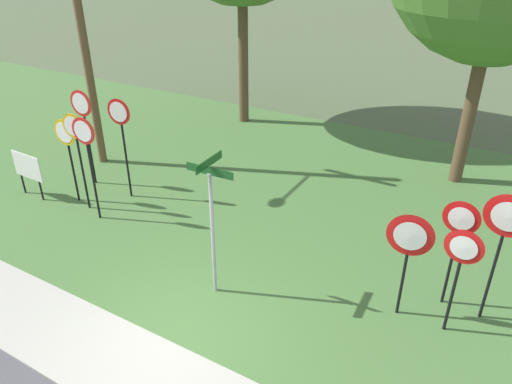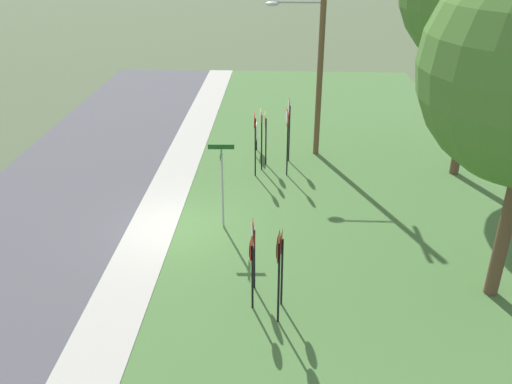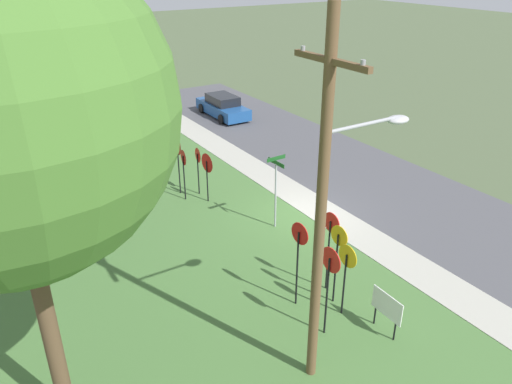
{
  "view_description": "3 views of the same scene",
  "coord_description": "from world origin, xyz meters",
  "px_view_note": "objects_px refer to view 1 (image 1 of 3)",
  "views": [
    {
      "loc": [
        4.3,
        -4.55,
        6.31
      ],
      "look_at": [
        -0.01,
        2.89,
        1.7
      ],
      "focal_mm": 33.51,
      "sensor_mm": 36.0,
      "label": 1
    },
    {
      "loc": [
        15.1,
        3.35,
        8.87
      ],
      "look_at": [
        0.44,
        2.67,
        1.64
      ],
      "focal_mm": 37.35,
      "sensor_mm": 36.0,
      "label": 2
    },
    {
      "loc": [
        -13.97,
        11.09,
        9.52
      ],
      "look_at": [
        -0.47,
        2.61,
        1.89
      ],
      "focal_mm": 34.8,
      "sensor_mm": 36.0,
      "label": 3
    }
  ],
  "objects_px": {
    "stop_sign_far_left": "(67,143)",
    "utility_pole": "(72,2)",
    "stop_sign_far_center": "(76,142)",
    "yield_sign_near_left": "(409,243)",
    "yield_sign_far_left": "(505,229)",
    "stop_sign_near_left": "(121,128)",
    "stop_sign_near_right": "(84,117)",
    "yield_sign_near_right": "(458,231)",
    "street_name_post": "(212,216)",
    "stop_sign_far_right": "(87,148)",
    "notice_board": "(28,169)",
    "yield_sign_far_right": "(461,259)"
  },
  "relations": [
    {
      "from": "stop_sign_near_left",
      "to": "stop_sign_far_right",
      "type": "distance_m",
      "value": 1.26
    },
    {
      "from": "stop_sign_near_left",
      "to": "yield_sign_far_left",
      "type": "relative_size",
      "value": 1.06
    },
    {
      "from": "stop_sign_near_right",
      "to": "yield_sign_near_right",
      "type": "bearing_deg",
      "value": -3.78
    },
    {
      "from": "utility_pole",
      "to": "yield_sign_far_left",
      "type": "bearing_deg",
      "value": -7.22
    },
    {
      "from": "stop_sign_far_left",
      "to": "utility_pole",
      "type": "bearing_deg",
      "value": 120.83
    },
    {
      "from": "stop_sign_near_right",
      "to": "yield_sign_near_right",
      "type": "height_order",
      "value": "stop_sign_near_right"
    },
    {
      "from": "yield_sign_near_left",
      "to": "yield_sign_far_right",
      "type": "distance_m",
      "value": 0.86
    },
    {
      "from": "stop_sign_far_right",
      "to": "yield_sign_far_left",
      "type": "distance_m",
      "value": 8.88
    },
    {
      "from": "utility_pole",
      "to": "stop_sign_far_center",
      "type": "bearing_deg",
      "value": -49.13
    },
    {
      "from": "yield_sign_near_right",
      "to": "yield_sign_near_left",
      "type": "bearing_deg",
      "value": -128.07
    },
    {
      "from": "notice_board",
      "to": "stop_sign_far_right",
      "type": "bearing_deg",
      "value": 3.15
    },
    {
      "from": "utility_pole",
      "to": "notice_board",
      "type": "height_order",
      "value": "utility_pole"
    },
    {
      "from": "stop_sign_near_right",
      "to": "street_name_post",
      "type": "distance_m",
      "value": 6.1
    },
    {
      "from": "stop_sign_near_right",
      "to": "stop_sign_far_left",
      "type": "distance_m",
      "value": 1.09
    },
    {
      "from": "yield_sign_near_left",
      "to": "notice_board",
      "type": "relative_size",
      "value": 1.72
    },
    {
      "from": "stop_sign_far_center",
      "to": "stop_sign_far_right",
      "type": "distance_m",
      "value": 0.66
    },
    {
      "from": "stop_sign_far_left",
      "to": "yield_sign_far_left",
      "type": "bearing_deg",
      "value": 1.18
    },
    {
      "from": "stop_sign_near_right",
      "to": "utility_pole",
      "type": "xyz_separation_m",
      "value": [
        -0.95,
        1.08,
        2.75
      ]
    },
    {
      "from": "stop_sign_far_right",
      "to": "yield_sign_far_right",
      "type": "xyz_separation_m",
      "value": [
        8.31,
        0.32,
        -0.35
      ]
    },
    {
      "from": "stop_sign_far_left",
      "to": "street_name_post",
      "type": "bearing_deg",
      "value": -15.15
    },
    {
      "from": "yield_sign_far_left",
      "to": "stop_sign_near_left",
      "type": "bearing_deg",
      "value": -176.4
    },
    {
      "from": "stop_sign_near_right",
      "to": "stop_sign_far_center",
      "type": "bearing_deg",
      "value": -51.73
    },
    {
      "from": "stop_sign_far_center",
      "to": "stop_sign_far_left",
      "type": "bearing_deg",
      "value": 159.5
    },
    {
      "from": "stop_sign_near_left",
      "to": "yield_sign_far_left",
      "type": "bearing_deg",
      "value": -7.75
    },
    {
      "from": "stop_sign_near_right",
      "to": "yield_sign_near_left",
      "type": "relative_size",
      "value": 1.27
    },
    {
      "from": "yield_sign_near_right",
      "to": "utility_pole",
      "type": "distance_m",
      "value": 11.17
    },
    {
      "from": "stop_sign_far_center",
      "to": "notice_board",
      "type": "distance_m",
      "value": 2.08
    },
    {
      "from": "stop_sign_far_right",
      "to": "yield_sign_near_right",
      "type": "relative_size",
      "value": 1.19
    },
    {
      "from": "notice_board",
      "to": "street_name_post",
      "type": "bearing_deg",
      "value": -5.05
    },
    {
      "from": "stop_sign_far_center",
      "to": "street_name_post",
      "type": "height_order",
      "value": "street_name_post"
    },
    {
      "from": "yield_sign_near_right",
      "to": "notice_board",
      "type": "bearing_deg",
      "value": -169.69
    },
    {
      "from": "yield_sign_near_left",
      "to": "yield_sign_far_left",
      "type": "height_order",
      "value": "yield_sign_far_left"
    },
    {
      "from": "stop_sign_near_left",
      "to": "street_name_post",
      "type": "height_order",
      "value": "street_name_post"
    },
    {
      "from": "street_name_post",
      "to": "utility_pole",
      "type": "height_order",
      "value": "utility_pole"
    },
    {
      "from": "stop_sign_far_left",
      "to": "utility_pole",
      "type": "relative_size",
      "value": 0.26
    },
    {
      "from": "stop_sign_far_left",
      "to": "yield_sign_far_right",
      "type": "height_order",
      "value": "stop_sign_far_left"
    },
    {
      "from": "yield_sign_far_right",
      "to": "notice_board",
      "type": "bearing_deg",
      "value": -173.49
    },
    {
      "from": "stop_sign_near_left",
      "to": "notice_board",
      "type": "xyz_separation_m",
      "value": [
        -2.3,
        -1.32,
        -1.14
      ]
    },
    {
      "from": "yield_sign_near_right",
      "to": "street_name_post",
      "type": "distance_m",
      "value": 4.44
    },
    {
      "from": "yield_sign_far_left",
      "to": "notice_board",
      "type": "height_order",
      "value": "yield_sign_far_left"
    },
    {
      "from": "stop_sign_near_right",
      "to": "notice_board",
      "type": "xyz_separation_m",
      "value": [
        -0.85,
        -1.4,
        -1.16
      ]
    },
    {
      "from": "stop_sign_far_right",
      "to": "utility_pole",
      "type": "xyz_separation_m",
      "value": [
        -2.52,
        2.42,
        2.83
      ]
    },
    {
      "from": "stop_sign_far_center",
      "to": "street_name_post",
      "type": "bearing_deg",
      "value": -18.18
    },
    {
      "from": "stop_sign_near_left",
      "to": "yield_sign_near_right",
      "type": "distance_m",
      "value": 8.26
    },
    {
      "from": "stop_sign_far_left",
      "to": "street_name_post",
      "type": "relative_size",
      "value": 0.79
    },
    {
      "from": "stop_sign_far_left",
      "to": "notice_board",
      "type": "bearing_deg",
      "value": -162.52
    },
    {
      "from": "stop_sign_far_left",
      "to": "street_name_post",
      "type": "height_order",
      "value": "street_name_post"
    },
    {
      "from": "notice_board",
      "to": "stop_sign_near_right",
      "type": "bearing_deg",
      "value": 60.62
    },
    {
      "from": "stop_sign_near_left",
      "to": "stop_sign_near_right",
      "type": "bearing_deg",
      "value": 170.67
    },
    {
      "from": "yield_sign_near_right",
      "to": "yield_sign_far_left",
      "type": "height_order",
      "value": "yield_sign_far_left"
    }
  ]
}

